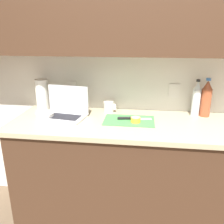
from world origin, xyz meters
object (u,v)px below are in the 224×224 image
at_px(laptop, 65,110).
at_px(lemon_half_cut, 136,120).
at_px(knife, 129,118).
at_px(bottle_oil_tall, 196,99).
at_px(bottle_green_soda, 206,99).
at_px(paper_towel_roll, 42,94).
at_px(measuring_cup, 109,107).
at_px(bowl_white, 45,115).
at_px(cutting_board, 129,121).

bearing_deg(laptop, lemon_half_cut, 2.15).
bearing_deg(knife, bottle_oil_tall, 9.08).
bearing_deg(bottle_oil_tall, bottle_green_soda, -0.00).
relative_size(lemon_half_cut, bottle_green_soda, 0.24).
bearing_deg(paper_towel_roll, knife, -13.97).
bearing_deg(bottle_green_soda, measuring_cup, -179.86).
height_order(laptop, bowl_white, laptop).
distance_m(laptop, bottle_green_soda, 1.13).
bearing_deg(paper_towel_roll, lemon_half_cut, -16.50).
height_order(lemon_half_cut, paper_towel_roll, paper_towel_roll).
bearing_deg(bottle_green_soda, lemon_half_cut, -156.65).
height_order(laptop, measuring_cup, laptop).
bearing_deg(lemon_half_cut, laptop, 173.74).
relative_size(laptop, paper_towel_roll, 1.39).
distance_m(knife, bowl_white, 0.67).
relative_size(cutting_board, paper_towel_roll, 1.45).
xyz_separation_m(knife, bottle_oil_tall, (0.53, 0.18, 0.12)).
bearing_deg(knife, lemon_half_cut, -53.95).
bearing_deg(bowl_white, bottle_oil_tall, 10.50).
bearing_deg(bowl_white, bottle_green_soda, 9.88).
relative_size(laptop, lemon_half_cut, 4.99).
bearing_deg(laptop, paper_towel_roll, 153.48).
relative_size(bowl_white, paper_towel_roll, 0.54).
bearing_deg(paper_towel_roll, bottle_green_soda, -0.32).
relative_size(lemon_half_cut, bottle_oil_tall, 0.25).
height_order(cutting_board, bowl_white, bowl_white).
distance_m(knife, measuring_cup, 0.26).
bearing_deg(bowl_white, cutting_board, 1.84).
relative_size(bottle_green_soda, bottle_oil_tall, 1.04).
height_order(bottle_oil_tall, bowl_white, bottle_oil_tall).
height_order(lemon_half_cut, measuring_cup, measuring_cup).
xyz_separation_m(cutting_board, bottle_oil_tall, (0.53, 0.20, 0.13)).
distance_m(laptop, paper_towel_roll, 0.33).
xyz_separation_m(lemon_half_cut, bottle_green_soda, (0.55, 0.24, 0.12)).
bearing_deg(lemon_half_cut, cutting_board, 143.43).
relative_size(laptop, measuring_cup, 3.46).
distance_m(bottle_green_soda, bottle_oil_tall, 0.08).
xyz_separation_m(cutting_board, paper_towel_roll, (-0.78, 0.21, 0.13)).
bearing_deg(bottle_oil_tall, laptop, -170.42).
bearing_deg(bottle_oil_tall, bowl_white, -169.50).
height_order(bowl_white, paper_towel_roll, paper_towel_roll).
bearing_deg(paper_towel_roll, laptop, -34.93).
bearing_deg(lemon_half_cut, paper_towel_roll, 163.50).
relative_size(bottle_green_soda, measuring_cup, 2.92).
bearing_deg(cutting_board, bottle_oil_tall, 20.82).
distance_m(bottle_green_soda, bowl_white, 1.30).
relative_size(knife, paper_towel_roll, 1.00).
height_order(laptop, bottle_green_soda, bottle_green_soda).
distance_m(cutting_board, bottle_green_soda, 0.65).
distance_m(lemon_half_cut, bottle_green_soda, 0.61).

